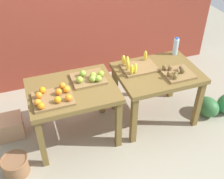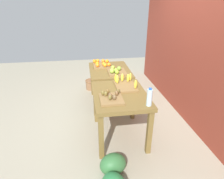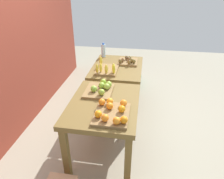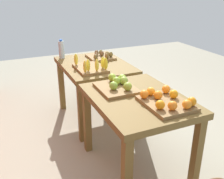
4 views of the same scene
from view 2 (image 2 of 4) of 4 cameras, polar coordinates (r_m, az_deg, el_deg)
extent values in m
plane|color=#9E9781|center=(3.73, 0.55, -8.03)|extent=(8.00, 8.00, 0.00)
cube|color=brown|center=(3.64, 22.92, 14.70)|extent=(4.40, 0.12, 3.00)
cube|color=brown|center=(3.90, -0.72, 5.68)|extent=(1.04, 0.80, 0.06)
cube|color=brown|center=(4.44, -5.88, 2.68)|extent=(0.07, 0.07, 0.71)
cube|color=brown|center=(3.60, -5.03, -2.84)|extent=(0.07, 0.07, 0.71)
cube|color=brown|center=(4.51, 2.78, 3.19)|extent=(0.07, 0.07, 0.71)
cube|color=brown|center=(3.70, 5.54, -2.09)|extent=(0.07, 0.07, 0.71)
cube|color=brown|center=(2.88, 2.38, -1.67)|extent=(1.04, 0.80, 0.06)
cube|color=brown|center=(3.43, -4.79, -4.39)|extent=(0.07, 0.07, 0.71)
cube|color=brown|center=(2.67, -3.26, -14.06)|extent=(0.07, 0.07, 0.71)
cube|color=brown|center=(3.53, 6.30, -3.56)|extent=(0.07, 0.07, 0.71)
cube|color=brown|center=(2.79, 11.10, -12.51)|extent=(0.07, 0.07, 0.71)
cube|color=olive|center=(4.10, -3.07, 7.29)|extent=(0.44, 0.36, 0.03)
sphere|color=orange|center=(3.93, -2.10, 7.32)|extent=(0.09, 0.09, 0.08)
sphere|color=orange|center=(3.97, -0.89, 7.51)|extent=(0.11, 0.11, 0.08)
sphere|color=orange|center=(4.18, -1.49, 8.44)|extent=(0.09, 0.09, 0.08)
sphere|color=orange|center=(4.24, -4.32, 8.61)|extent=(0.11, 0.11, 0.08)
sphere|color=orange|center=(3.93, -4.36, 7.25)|extent=(0.10, 0.10, 0.08)
sphere|color=orange|center=(4.04, -4.45, 7.76)|extent=(0.09, 0.09, 0.08)
sphere|color=orange|center=(4.01, -2.46, 7.71)|extent=(0.10, 0.10, 0.08)
sphere|color=orange|center=(4.21, -5.23, 8.46)|extent=(0.11, 0.11, 0.08)
sphere|color=orange|center=(4.22, -2.67, 8.59)|extent=(0.10, 0.10, 0.08)
cube|color=olive|center=(3.69, 1.47, 5.26)|extent=(0.40, 0.34, 0.03)
sphere|color=#87B83C|center=(3.72, 2.14, 6.35)|extent=(0.10, 0.10, 0.08)
sphere|color=#95B238|center=(3.77, 0.27, 6.61)|extent=(0.09, 0.09, 0.08)
sphere|color=#94B440|center=(3.63, 0.08, 5.83)|extent=(0.09, 0.09, 0.08)
sphere|color=#8FB838|center=(3.61, 1.19, 5.76)|extent=(0.09, 0.09, 0.08)
sphere|color=#95BF3F|center=(3.56, -0.07, 5.47)|extent=(0.11, 0.11, 0.08)
sphere|color=#8EB02F|center=(3.52, 1.51, 5.22)|extent=(0.10, 0.10, 0.08)
cube|color=olive|center=(3.07, 4.05, 0.97)|extent=(0.44, 0.32, 0.03)
ellipsoid|color=yellow|center=(2.94, 7.09, 1.52)|extent=(0.06, 0.06, 0.14)
ellipsoid|color=yellow|center=(3.11, 1.57, 3.06)|extent=(0.06, 0.06, 0.14)
ellipsoid|color=yellow|center=(3.19, 3.10, 3.59)|extent=(0.06, 0.06, 0.14)
ellipsoid|color=yellow|center=(3.22, 5.50, 3.72)|extent=(0.06, 0.05, 0.14)
ellipsoid|color=yellow|center=(3.17, 4.82, 3.45)|extent=(0.06, 0.06, 0.14)
ellipsoid|color=yellow|center=(3.16, 1.16, 3.42)|extent=(0.07, 0.06, 0.14)
cube|color=olive|center=(2.67, -0.21, -2.86)|extent=(0.36, 0.32, 0.03)
ellipsoid|color=brown|center=(2.73, -2.73, -1.03)|extent=(0.05, 0.06, 0.07)
ellipsoid|color=brown|center=(2.72, 1.38, -1.11)|extent=(0.06, 0.05, 0.07)
ellipsoid|color=brown|center=(2.60, 0.72, -2.36)|extent=(0.06, 0.07, 0.07)
ellipsoid|color=brown|center=(2.60, -0.56, -2.38)|extent=(0.07, 0.07, 0.07)
ellipsoid|color=brown|center=(2.70, -1.81, -1.28)|extent=(0.05, 0.06, 0.07)
ellipsoid|color=brown|center=(2.78, 1.83, -0.47)|extent=(0.06, 0.06, 0.07)
ellipsoid|color=brown|center=(2.77, -1.29, -0.54)|extent=(0.05, 0.06, 0.07)
ellipsoid|color=brown|center=(2.66, -0.59, -1.75)|extent=(0.07, 0.07, 0.07)
cylinder|color=silver|center=(2.54, 11.14, -2.40)|extent=(0.07, 0.07, 0.23)
cylinder|color=blue|center=(2.48, 11.38, 0.19)|extent=(0.04, 0.04, 0.02)
ellipsoid|color=#316735|center=(2.62, 0.29, -21.41)|extent=(0.35, 0.40, 0.28)
cylinder|color=brown|center=(4.84, -6.10, 1.45)|extent=(0.29, 0.29, 0.22)
torus|color=brown|center=(4.80, -6.16, 2.65)|extent=(0.31, 0.31, 0.02)
cube|color=tan|center=(4.94, 1.40, 2.46)|extent=(0.40, 0.30, 0.28)
camera|label=1|loc=(4.63, -41.28, 28.29)|focal=44.71mm
camera|label=3|loc=(5.62, -8.58, 24.97)|focal=32.84mm
camera|label=4|loc=(5.74, 8.10, 21.97)|focal=41.87mm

